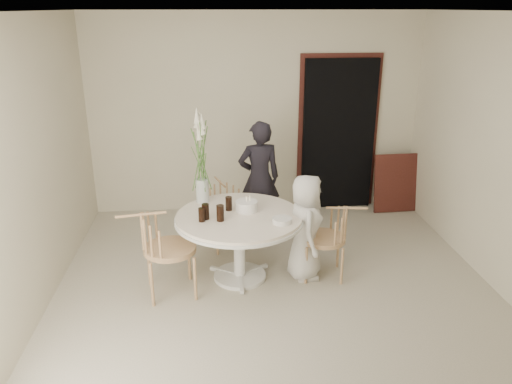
{
  "coord_description": "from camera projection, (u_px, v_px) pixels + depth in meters",
  "views": [
    {
      "loc": [
        -0.6,
        -4.46,
        2.74
      ],
      "look_at": [
        -0.17,
        0.3,
        0.96
      ],
      "focal_mm": 35.0,
      "sensor_mm": 36.0,
      "label": 1
    }
  ],
  "objects": [
    {
      "name": "ground",
      "position": [
        275.0,
        288.0,
        5.17
      ],
      "size": [
        4.5,
        4.5,
        0.0
      ],
      "primitive_type": "plane",
      "color": "beige",
      "rests_on": "ground"
    },
    {
      "name": "room_shell",
      "position": [
        277.0,
        135.0,
        4.6
      ],
      "size": [
        4.5,
        4.5,
        4.5
      ],
      "color": "silver",
      "rests_on": "ground"
    },
    {
      "name": "doorway",
      "position": [
        338.0,
        136.0,
        6.94
      ],
      "size": [
        1.0,
        0.1,
        2.1
      ],
      "primitive_type": "cube",
      "color": "black",
      "rests_on": "ground"
    },
    {
      "name": "door_trim",
      "position": [
        338.0,
        131.0,
        6.96
      ],
      "size": [
        1.12,
        0.03,
        2.22
      ],
      "primitive_type": "cube",
      "color": "#53211C",
      "rests_on": "ground"
    },
    {
      "name": "table",
      "position": [
        239.0,
        225.0,
        5.16
      ],
      "size": [
        1.33,
        1.33,
        0.73
      ],
      "color": "silver",
      "rests_on": "ground"
    },
    {
      "name": "picture_frame",
      "position": [
        396.0,
        183.0,
        7.01
      ],
      "size": [
        0.62,
        0.21,
        0.81
      ],
      "primitive_type": "cube",
      "rotation": [
        -0.17,
        0.0,
        0.05
      ],
      "color": "#53211C",
      "rests_on": "ground"
    },
    {
      "name": "chair_far",
      "position": [
        223.0,
        205.0,
        6.0
      ],
      "size": [
        0.51,
        0.53,
        0.77
      ],
      "rotation": [
        0.0,
        0.0,
        0.3
      ],
      "color": "tan",
      "rests_on": "ground"
    },
    {
      "name": "chair_right",
      "position": [
        335.0,
        231.0,
        5.24
      ],
      "size": [
        0.52,
        0.49,
        0.81
      ],
      "rotation": [
        0.0,
        0.0,
        -1.7
      ],
      "color": "tan",
      "rests_on": "ground"
    },
    {
      "name": "chair_left",
      "position": [
        156.0,
        242.0,
        4.86
      ],
      "size": [
        0.59,
        0.56,
        0.91
      ],
      "rotation": [
        0.0,
        0.0,
        1.75
      ],
      "color": "tan",
      "rests_on": "ground"
    },
    {
      "name": "girl",
      "position": [
        259.0,
        178.0,
        6.21
      ],
      "size": [
        0.57,
        0.42,
        1.45
      ],
      "primitive_type": "imported",
      "rotation": [
        0.0,
        0.0,
        3.27
      ],
      "color": "black",
      "rests_on": "ground"
    },
    {
      "name": "boy",
      "position": [
        305.0,
        227.0,
        5.2
      ],
      "size": [
        0.38,
        0.57,
        1.15
      ],
      "primitive_type": "imported",
      "rotation": [
        0.0,
        0.0,
        1.54
      ],
      "color": "silver",
      "rests_on": "ground"
    },
    {
      "name": "birthday_cake",
      "position": [
        246.0,
        206.0,
        5.2
      ],
      "size": [
        0.23,
        0.23,
        0.16
      ],
      "rotation": [
        0.0,
        0.0,
        -0.19
      ],
      "color": "white",
      "rests_on": "table"
    },
    {
      "name": "cola_tumbler_a",
      "position": [
        206.0,
        212.0,
        4.99
      ],
      "size": [
        0.08,
        0.08,
        0.16
      ],
      "primitive_type": "cylinder",
      "rotation": [
        0.0,
        0.0,
        -0.03
      ],
      "color": "black",
      "rests_on": "table"
    },
    {
      "name": "cola_tumbler_b",
      "position": [
        220.0,
        213.0,
        4.95
      ],
      "size": [
        0.08,
        0.08,
        0.16
      ],
      "primitive_type": "cylinder",
      "rotation": [
        0.0,
        0.0,
        0.02
      ],
      "color": "black",
      "rests_on": "table"
    },
    {
      "name": "cola_tumbler_c",
      "position": [
        202.0,
        215.0,
        4.94
      ],
      "size": [
        0.08,
        0.08,
        0.14
      ],
      "primitive_type": "cylinder",
      "rotation": [
        0.0,
        0.0,
        0.25
      ],
      "color": "black",
      "rests_on": "table"
    },
    {
      "name": "cola_tumbler_d",
      "position": [
        229.0,
        204.0,
        5.21
      ],
      "size": [
        0.08,
        0.08,
        0.15
      ],
      "primitive_type": "cylinder",
      "rotation": [
        0.0,
        0.0,
        -0.12
      ],
      "color": "black",
      "rests_on": "table"
    },
    {
      "name": "plate_stack",
      "position": [
        282.0,
        220.0,
        4.92
      ],
      "size": [
        0.21,
        0.21,
        0.05
      ],
      "primitive_type": "cylinder",
      "rotation": [
        0.0,
        0.0,
        0.11
      ],
      "color": "silver",
      "rests_on": "table"
    },
    {
      "name": "flower_vase",
      "position": [
        201.0,
        159.0,
        5.29
      ],
      "size": [
        0.14,
        0.14,
        1.04
      ],
      "rotation": [
        0.0,
        0.0,
        0.12
      ],
      "color": "silver",
      "rests_on": "table"
    }
  ]
}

